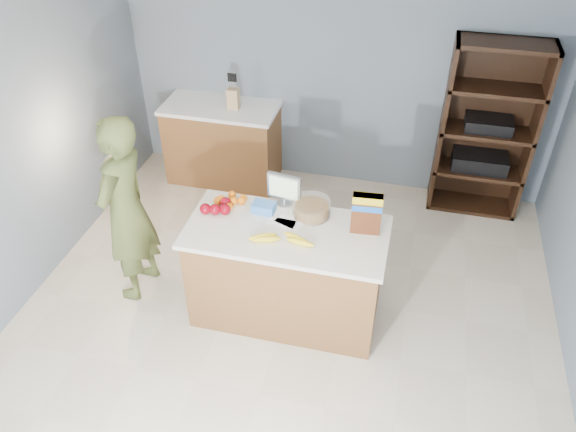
% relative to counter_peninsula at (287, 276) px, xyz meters
% --- Properties ---
extents(floor, '(4.50, 5.00, 0.02)m').
position_rel_counter_peninsula_xyz_m(floor, '(0.00, -0.30, -0.42)').
color(floor, beige).
rests_on(floor, ground).
extents(walls, '(4.52, 5.02, 2.51)m').
position_rel_counter_peninsula_xyz_m(walls, '(0.00, -0.30, 1.24)').
color(walls, slate).
rests_on(walls, ground).
extents(counter_peninsula, '(1.56, 0.76, 0.90)m').
position_rel_counter_peninsula_xyz_m(counter_peninsula, '(0.00, 0.00, 0.00)').
color(counter_peninsula, brown).
rests_on(counter_peninsula, ground).
extents(back_cabinet, '(1.24, 0.62, 0.90)m').
position_rel_counter_peninsula_xyz_m(back_cabinet, '(-1.20, 1.90, 0.04)').
color(back_cabinet, brown).
rests_on(back_cabinet, ground).
extents(shelving_unit, '(0.90, 0.40, 1.80)m').
position_rel_counter_peninsula_xyz_m(shelving_unit, '(1.55, 2.05, 0.45)').
color(shelving_unit, black).
rests_on(shelving_unit, ground).
extents(person, '(0.44, 0.64, 1.69)m').
position_rel_counter_peninsula_xyz_m(person, '(-1.35, -0.00, 0.43)').
color(person, '#4E592A').
rests_on(person, ground).
extents(knife_block, '(0.12, 0.10, 0.31)m').
position_rel_counter_peninsula_xyz_m(knife_block, '(-1.04, 1.88, 0.60)').
color(knife_block, tan).
rests_on(knife_block, back_cabinet).
extents(envelopes, '(0.29, 0.18, 0.00)m').
position_rel_counter_peninsula_xyz_m(envelopes, '(-0.03, 0.09, 0.49)').
color(envelopes, white).
rests_on(envelopes, counter_peninsula).
extents(bananas, '(0.51, 0.19, 0.05)m').
position_rel_counter_peninsula_xyz_m(bananas, '(-0.00, -0.14, 0.51)').
color(bananas, yellow).
rests_on(bananas, counter_peninsula).
extents(apples, '(0.25, 0.21, 0.09)m').
position_rel_counter_peninsula_xyz_m(apples, '(-0.59, 0.10, 0.53)').
color(apples, maroon).
rests_on(apples, counter_peninsula).
extents(oranges, '(0.26, 0.23, 0.07)m').
position_rel_counter_peninsula_xyz_m(oranges, '(-0.52, 0.23, 0.52)').
color(oranges, orange).
rests_on(oranges, counter_peninsula).
extents(blue_carton, '(0.19, 0.13, 0.08)m').
position_rel_counter_peninsula_xyz_m(blue_carton, '(-0.23, 0.19, 0.52)').
color(blue_carton, blue).
rests_on(blue_carton, counter_peninsula).
extents(salad_bowl, '(0.30, 0.30, 0.13)m').
position_rel_counter_peninsula_xyz_m(salad_bowl, '(0.15, 0.24, 0.54)').
color(salad_bowl, '#267219').
rests_on(salad_bowl, counter_peninsula).
extents(tv, '(0.28, 0.12, 0.28)m').
position_rel_counter_peninsula_xyz_m(tv, '(-0.10, 0.32, 0.64)').
color(tv, silver).
rests_on(tv, counter_peninsula).
extents(cereal_box, '(0.23, 0.10, 0.33)m').
position_rel_counter_peninsula_xyz_m(cereal_box, '(0.58, 0.13, 0.68)').
color(cereal_box, '#592B14').
rests_on(cereal_box, counter_peninsula).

